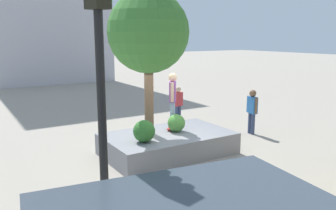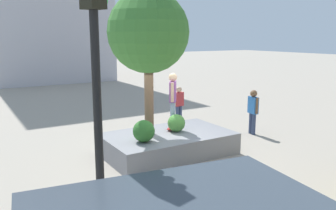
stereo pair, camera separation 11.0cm
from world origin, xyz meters
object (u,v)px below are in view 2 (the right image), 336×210
skateboarder (173,96)px  bystander_watching (253,109)px  plaza_tree (148,33)px  traffic_light_corner (96,64)px  planter_ledge (168,144)px  skateboard (173,127)px  passerby_with_bag (179,102)px

skateboarder → bystander_watching: bearing=178.2°
plaza_tree → bystander_watching: size_ratio=2.56×
traffic_light_corner → planter_ledge: bearing=-130.6°
planter_ledge → skateboard: 0.70m
planter_ledge → skateboarder: bearing=-136.5°
passerby_with_bag → bystander_watching: bearing=117.2°
skateboarder → bystander_watching: (-3.46, 0.11, -0.78)m
skateboarder → planter_ledge: bearing=43.5°
passerby_with_bag → skateboard: bearing=53.7°
traffic_light_corner → passerby_with_bag: 10.13m
plaza_tree → skateboarder: size_ratio=2.46×
skateboarder → traffic_light_corner: size_ratio=0.36×
planter_ledge → skateboarder: (-0.43, -0.40, 1.41)m
plaza_tree → passerby_with_bag: bearing=-135.8°
traffic_light_corner → passerby_with_bag: (-6.26, -7.60, -2.37)m
planter_ledge → traffic_light_corner: 6.58m
plaza_tree → skateboard: size_ratio=6.02×
skateboard → passerby_with_bag: (-2.01, -2.73, 0.18)m
passerby_with_bag → plaza_tree: bearing=44.2°
planter_ledge → plaza_tree: 3.45m
skateboard → traffic_light_corner: size_ratio=0.15×
planter_ledge → skateboard: (-0.43, -0.40, 0.39)m
traffic_light_corner → bystander_watching: 9.36m
skateboard → bystander_watching: (-3.46, 0.11, 0.25)m
skateboard → passerby_with_bag: bearing=-126.3°
plaza_tree → passerby_with_bag: plaza_tree is taller
plaza_tree → traffic_light_corner: size_ratio=0.89×
traffic_light_corner → bystander_watching: (-7.71, -4.77, -2.31)m
passerby_with_bag → bystander_watching: bystander_watching is taller
bystander_watching → passerby_with_bag: bearing=-62.8°
planter_ledge → skateboard: skateboard is taller
bystander_watching → traffic_light_corner: bearing=31.7°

